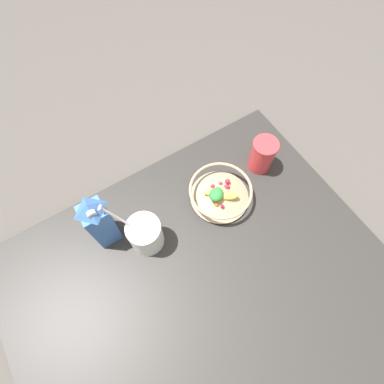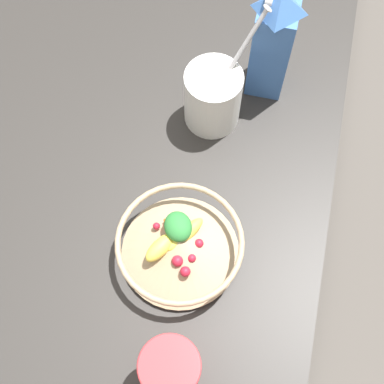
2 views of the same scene
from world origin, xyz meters
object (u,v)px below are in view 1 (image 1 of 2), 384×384
(fruit_bowl, at_px, (220,193))
(drinking_cup, at_px, (263,155))
(milk_carton, at_px, (99,222))
(yogurt_tub, at_px, (145,234))

(fruit_bowl, xyz_separation_m, drinking_cup, (0.20, 0.03, 0.03))
(milk_carton, distance_m, yogurt_tub, 0.14)
(milk_carton, height_order, drinking_cup, milk_carton)
(fruit_bowl, bearing_deg, drinking_cup, 9.76)
(milk_carton, bearing_deg, drinking_cup, -4.76)
(fruit_bowl, height_order, yogurt_tub, yogurt_tub)
(yogurt_tub, bearing_deg, drinking_cup, 4.48)
(milk_carton, bearing_deg, yogurt_tub, -41.14)
(milk_carton, xyz_separation_m, drinking_cup, (0.59, -0.05, -0.05))
(fruit_bowl, relative_size, yogurt_tub, 0.90)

